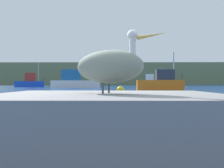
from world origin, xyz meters
name	(u,v)px	position (x,y,z in m)	size (l,w,h in m)	color
ground_plane	(109,129)	(0.00, 0.00, 0.00)	(260.00, 260.00, 0.00)	navy
hillside_backdrop	(114,74)	(0.00, 80.32, 3.90)	(140.00, 15.83, 7.80)	#6B7A51
pier_dock	(109,117)	(0.02, -0.81, 0.34)	(3.39, 2.59, 0.69)	gray
pelican	(110,66)	(0.03, -0.81, 1.10)	(1.38, 0.97, 0.91)	gray
fishing_boat_green	(152,83)	(7.40, 38.68, 0.80)	(5.81, 3.11, 3.58)	#1E8C4C
fishing_boat_blue	(30,82)	(-16.29, 39.19, 0.97)	(5.58, 2.97, 4.84)	blue
fishing_boat_white	(75,81)	(-6.46, 32.77, 1.04)	(8.10, 2.97, 4.37)	white
fishing_boat_orange	(161,82)	(5.47, 21.49, 0.88)	(5.25, 1.50, 4.31)	orange
mooring_buoy	(120,90)	(0.58, 12.92, 0.29)	(0.58, 0.58, 0.58)	yellow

